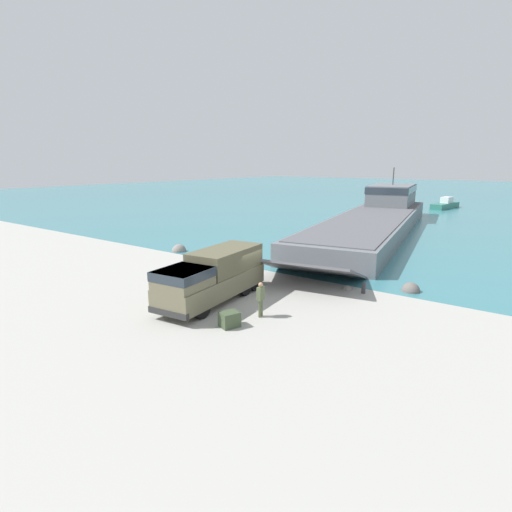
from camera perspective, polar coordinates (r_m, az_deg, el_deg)
ground_plane at (r=24.86m, az=-1.76°, el=-4.82°), size 240.00×240.00×0.00m
water_surface at (r=114.43m, az=28.86°, el=7.68°), size 240.00×180.00×0.01m
landing_craft at (r=50.92m, az=17.14°, el=5.76°), size 14.42×45.11×7.08m
military_truck at (r=22.51m, az=-6.21°, el=-2.83°), size 3.20×7.85×2.83m
soldier_on_ramp at (r=20.27m, az=0.66°, el=-5.86°), size 0.27×0.46×1.83m
moored_boat_a at (r=77.21m, az=25.42°, el=6.65°), size 3.28×8.23×1.95m
mooring_bollard at (r=24.92m, az=15.12°, el=-4.36°), size 0.28×0.28×0.68m
cargo_crate at (r=19.38m, az=-3.81°, el=-9.01°), size 1.00×1.09×0.73m
shoreline_rock_a at (r=26.29m, az=21.20°, el=-4.73°), size 1.12×1.12×1.12m
shoreline_rock_b at (r=25.51m, az=12.93°, el=-4.69°), size 0.55×0.55×0.55m
shoreline_rock_c at (r=31.39m, az=-5.75°, el=-1.06°), size 0.83×0.83×0.83m
shoreline_rock_d at (r=36.18m, az=-10.93°, el=0.66°), size 1.29×1.29×1.29m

